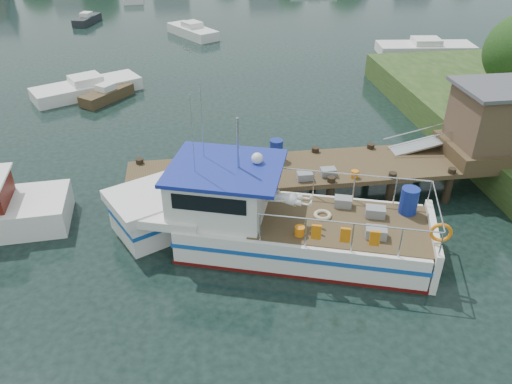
{
  "coord_description": "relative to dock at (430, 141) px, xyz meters",
  "views": [
    {
      "loc": [
        -3.28,
        -17.55,
        11.23
      ],
      "look_at": [
        -1.0,
        -1.5,
        1.3
      ],
      "focal_mm": 35.0,
      "sensor_mm": 36.0,
      "label": 1
    }
  ],
  "objects": [
    {
      "name": "moored_c",
      "position": [
        8.95,
        19.56,
        -1.81
      ],
      "size": [
        7.67,
        3.37,
        1.17
      ],
      "rotation": [
        0.0,
        0.0,
        -0.29
      ],
      "color": "silver",
      "rests_on": "ground"
    },
    {
      "name": "moored_rowboat",
      "position": [
        -14.76,
        12.67,
        -1.86
      ],
      "size": [
        3.16,
        3.49,
        1.03
      ],
      "rotation": [
        0.0,
        0.0,
        0.36
      ],
      "color": "#463621",
      "rests_on": "ground"
    },
    {
      "name": "dock",
      "position": [
        0.0,
        0.0,
        0.0
      ],
      "size": [
        16.6,
        3.0,
        4.78
      ],
      "color": "#463621",
      "rests_on": "ground"
    },
    {
      "name": "lobster_boat",
      "position": [
        -7.51,
        -3.05,
        -1.18
      ],
      "size": [
        12.0,
        6.59,
        5.86
      ],
      "rotation": [
        0.0,
        0.0,
        -0.32
      ],
      "color": "silver",
      "rests_on": "ground"
    },
    {
      "name": "moored_e",
      "position": [
        -18.93,
        33.76,
        -1.86
      ],
      "size": [
        2.37,
        3.98,
        1.04
      ],
      "rotation": [
        0.0,
        0.0,
        -0.14
      ],
      "color": "black",
      "rests_on": "ground"
    },
    {
      "name": "moored_b",
      "position": [
        -9.04,
        27.48,
        -1.78
      ],
      "size": [
        4.5,
        5.8,
        1.24
      ],
      "rotation": [
        0.0,
        0.0,
        -0.42
      ],
      "color": "silver",
      "rests_on": "ground"
    },
    {
      "name": "ground_plane",
      "position": [
        -6.51,
        -0.01,
        -2.24
      ],
      "size": [
        160.0,
        160.0,
        0.0
      ],
      "primitive_type": "plane",
      "color": "black"
    },
    {
      "name": "moored_a",
      "position": [
        -16.1,
        13.86,
        -1.79
      ],
      "size": [
        6.85,
        4.98,
        1.21
      ],
      "rotation": [
        0.0,
        0.0,
        0.13
      ],
      "color": "silver",
      "rests_on": "ground"
    }
  ]
}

